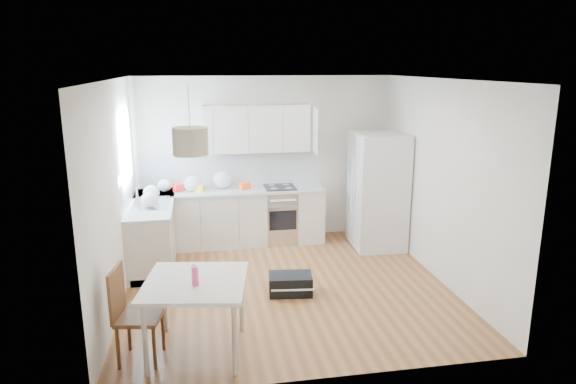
% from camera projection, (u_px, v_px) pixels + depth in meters
% --- Properties ---
extents(floor, '(4.20, 4.20, 0.00)m').
position_uv_depth(floor, '(287.00, 286.00, 6.85)').
color(floor, brown).
rests_on(floor, ground).
extents(ceiling, '(4.20, 4.20, 0.00)m').
position_uv_depth(ceiling, '(287.00, 79.00, 6.19)').
color(ceiling, white).
rests_on(ceiling, wall_back).
extents(wall_back, '(4.20, 0.00, 4.20)m').
position_uv_depth(wall_back, '(265.00, 159.00, 8.53)').
color(wall_back, beige).
rests_on(wall_back, floor).
extents(wall_left, '(0.00, 4.20, 4.20)m').
position_uv_depth(wall_left, '(115.00, 195.00, 6.17)').
color(wall_left, beige).
rests_on(wall_left, floor).
extents(wall_right, '(0.00, 4.20, 4.20)m').
position_uv_depth(wall_right, '(441.00, 181.00, 6.88)').
color(wall_right, beige).
rests_on(wall_right, floor).
extents(window_glassblock, '(0.02, 1.00, 1.00)m').
position_uv_depth(window_glassblock, '(126.00, 147.00, 7.17)').
color(window_glassblock, '#BFE0F9').
rests_on(window_glassblock, wall_left).
extents(cabinets_back, '(3.00, 0.60, 0.88)m').
position_uv_depth(cabinets_back, '(232.00, 218.00, 8.36)').
color(cabinets_back, beige).
rests_on(cabinets_back, floor).
extents(cabinets_left, '(0.60, 1.80, 0.88)m').
position_uv_depth(cabinets_left, '(153.00, 234.00, 7.58)').
color(cabinets_left, beige).
rests_on(cabinets_left, floor).
extents(counter_back, '(3.02, 0.64, 0.04)m').
position_uv_depth(counter_back, '(231.00, 191.00, 8.25)').
color(counter_back, silver).
rests_on(counter_back, cabinets_back).
extents(counter_left, '(0.64, 1.82, 0.04)m').
position_uv_depth(counter_left, '(151.00, 204.00, 7.47)').
color(counter_left, silver).
rests_on(counter_left, cabinets_left).
extents(backsplash_back, '(3.00, 0.01, 0.58)m').
position_uv_depth(backsplash_back, '(229.00, 168.00, 8.45)').
color(backsplash_back, white).
rests_on(backsplash_back, wall_back).
extents(backsplash_left, '(0.01, 1.80, 0.58)m').
position_uv_depth(backsplash_left, '(129.00, 184.00, 7.35)').
color(backsplash_left, white).
rests_on(backsplash_left, wall_left).
extents(upper_cabinets, '(1.70, 0.32, 0.75)m').
position_uv_depth(upper_cabinets, '(257.00, 129.00, 8.22)').
color(upper_cabinets, beige).
rests_on(upper_cabinets, wall_back).
extents(range_oven, '(0.50, 0.61, 0.88)m').
position_uv_depth(range_oven, '(280.00, 216.00, 8.49)').
color(range_oven, silver).
rests_on(range_oven, floor).
extents(sink, '(0.50, 0.80, 0.16)m').
position_uv_depth(sink, '(151.00, 204.00, 7.42)').
color(sink, silver).
rests_on(sink, counter_left).
extents(refrigerator, '(0.90, 0.94, 1.84)m').
position_uv_depth(refrigerator, '(379.00, 191.00, 8.19)').
color(refrigerator, white).
rests_on(refrigerator, floor).
extents(dining_table, '(1.14, 1.14, 0.79)m').
position_uv_depth(dining_table, '(196.00, 289.00, 5.12)').
color(dining_table, beige).
rests_on(dining_table, floor).
extents(dining_chair, '(0.48, 0.48, 0.98)m').
position_uv_depth(dining_chair, '(139.00, 315.00, 5.04)').
color(dining_chair, '#502C18').
rests_on(dining_chair, floor).
extents(drink_bottle, '(0.07, 0.07, 0.23)m').
position_uv_depth(drink_bottle, '(195.00, 274.00, 4.97)').
color(drink_bottle, '#DA3C7B').
rests_on(drink_bottle, dining_table).
extents(gym_bag, '(0.59, 0.42, 0.25)m').
position_uv_depth(gym_bag, '(290.00, 284.00, 6.61)').
color(gym_bag, black).
rests_on(gym_bag, floor).
extents(pendant_lamp, '(0.36, 0.36, 0.26)m').
position_uv_depth(pendant_lamp, '(190.00, 141.00, 4.79)').
color(pendant_lamp, '#C3B596').
rests_on(pendant_lamp, ceiling).
extents(grocery_bag_a, '(0.22, 0.19, 0.20)m').
position_uv_depth(grocery_bag_a, '(165.00, 185.00, 8.09)').
color(grocery_bag_a, white).
rests_on(grocery_bag_a, counter_back).
extents(grocery_bag_b, '(0.27, 0.23, 0.25)m').
position_uv_depth(grocery_bag_b, '(192.00, 184.00, 8.10)').
color(grocery_bag_b, white).
rests_on(grocery_bag_b, counter_back).
extents(grocery_bag_c, '(0.30, 0.26, 0.27)m').
position_uv_depth(grocery_bag_c, '(222.00, 180.00, 8.29)').
color(grocery_bag_c, white).
rests_on(grocery_bag_c, counter_back).
extents(grocery_bag_d, '(0.24, 0.20, 0.22)m').
position_uv_depth(grocery_bag_d, '(151.00, 192.00, 7.62)').
color(grocery_bag_d, white).
rests_on(grocery_bag_d, counter_back).
extents(grocery_bag_e, '(0.24, 0.20, 0.21)m').
position_uv_depth(grocery_bag_e, '(150.00, 200.00, 7.20)').
color(grocery_bag_e, white).
rests_on(grocery_bag_e, counter_left).
extents(snack_orange, '(0.19, 0.16, 0.11)m').
position_uv_depth(snack_orange, '(245.00, 186.00, 8.27)').
color(snack_orange, '#EC4D15').
rests_on(snack_orange, counter_back).
extents(snack_yellow, '(0.19, 0.17, 0.11)m').
position_uv_depth(snack_yellow, '(199.00, 188.00, 8.09)').
color(snack_yellow, yellow).
rests_on(snack_yellow, counter_back).
extents(snack_red, '(0.20, 0.19, 0.12)m').
position_uv_depth(snack_red, '(179.00, 188.00, 8.12)').
color(snack_red, red).
rests_on(snack_red, counter_back).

